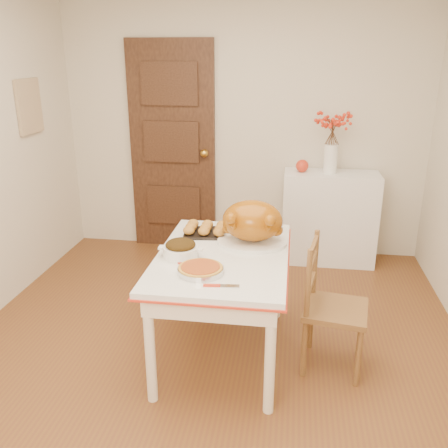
# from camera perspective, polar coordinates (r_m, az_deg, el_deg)

# --- Properties ---
(floor) EXTENTS (3.50, 4.00, 0.00)m
(floor) POSITION_cam_1_polar(r_m,az_deg,el_deg) (3.31, -1.87, -15.82)
(floor) COLOR brown
(floor) RESTS_ON ground
(wall_back) EXTENTS (3.50, 0.00, 2.50)m
(wall_back) POSITION_cam_1_polar(r_m,az_deg,el_deg) (4.73, 2.28, 11.46)
(wall_back) COLOR beige
(wall_back) RESTS_ON ground
(wall_front) EXTENTS (3.50, 0.00, 2.50)m
(wall_front) POSITION_cam_1_polar(r_m,az_deg,el_deg) (1.06, -23.56, -21.62)
(wall_front) COLOR beige
(wall_front) RESTS_ON ground
(door_back) EXTENTS (0.85, 0.06, 2.06)m
(door_back) POSITION_cam_1_polar(r_m,az_deg,el_deg) (4.86, -6.14, 8.95)
(door_back) COLOR black
(door_back) RESTS_ON ground
(photo_board) EXTENTS (0.03, 0.35, 0.45)m
(photo_board) POSITION_cam_1_polar(r_m,az_deg,el_deg) (4.47, -22.16, 12.84)
(photo_board) COLOR #CFBE87
(photo_board) RESTS_ON ground
(sideboard) EXTENTS (0.88, 0.39, 0.88)m
(sideboard) POSITION_cam_1_polar(r_m,az_deg,el_deg) (4.69, 12.37, 0.73)
(sideboard) COLOR white
(sideboard) RESTS_ON floor
(kitchen_table) EXTENTS (0.84, 1.22, 0.73)m
(kitchen_table) POSITION_cam_1_polar(r_m,az_deg,el_deg) (3.19, -0.13, -9.56)
(kitchen_table) COLOR white
(kitchen_table) RESTS_ON floor
(chair_oak) EXTENTS (0.44, 0.44, 0.86)m
(chair_oak) POSITION_cam_1_polar(r_m,az_deg,el_deg) (3.11, 13.19, -9.55)
(chair_oak) COLOR brown
(chair_oak) RESTS_ON floor
(berry_vase) EXTENTS (0.28, 0.28, 0.55)m
(berry_vase) POSITION_cam_1_polar(r_m,az_deg,el_deg) (4.51, 12.69, 9.34)
(berry_vase) COLOR white
(berry_vase) RESTS_ON sideboard
(apple) EXTENTS (0.12, 0.12, 0.12)m
(apple) POSITION_cam_1_polar(r_m,az_deg,el_deg) (4.54, 9.28, 6.84)
(apple) COLOR red
(apple) RESTS_ON sideboard
(turkey_platter) EXTENTS (0.56, 0.51, 0.29)m
(turkey_platter) POSITION_cam_1_polar(r_m,az_deg,el_deg) (3.13, 3.39, 0.11)
(turkey_platter) COLOR #985005
(turkey_platter) RESTS_ON kitchen_table
(pumpkin_pie) EXTENTS (0.33, 0.33, 0.06)m
(pumpkin_pie) POSITION_cam_1_polar(r_m,az_deg,el_deg) (2.76, -2.81, -5.31)
(pumpkin_pie) COLOR #9F4318
(pumpkin_pie) RESTS_ON kitchen_table
(stuffing_dish) EXTENTS (0.33, 0.29, 0.11)m
(stuffing_dish) POSITION_cam_1_polar(r_m,az_deg,el_deg) (2.97, -5.18, -2.96)
(stuffing_dish) COLOR #38250A
(stuffing_dish) RESTS_ON kitchen_table
(rolls_tray) EXTENTS (0.32, 0.27, 0.08)m
(rolls_tray) POSITION_cam_1_polar(r_m,az_deg,el_deg) (3.33, -2.18, -0.59)
(rolls_tray) COLOR #A0631C
(rolls_tray) RESTS_ON kitchen_table
(pie_server) EXTENTS (0.20, 0.08, 0.01)m
(pie_server) POSITION_cam_1_polar(r_m,az_deg,el_deg) (2.61, -0.33, -7.34)
(pie_server) COLOR silver
(pie_server) RESTS_ON kitchen_table
(carving_knife) EXTENTS (0.24, 0.17, 0.01)m
(carving_knife) POSITION_cam_1_polar(r_m,az_deg,el_deg) (2.86, -4.61, -4.88)
(carving_knife) COLOR silver
(carving_knife) RESTS_ON kitchen_table
(drinking_glass) EXTENTS (0.07, 0.07, 0.11)m
(drinking_glass) POSITION_cam_1_polar(r_m,az_deg,el_deg) (3.42, 2.39, 0.25)
(drinking_glass) COLOR white
(drinking_glass) RESTS_ON kitchen_table
(shaker_pair) EXTENTS (0.09, 0.06, 0.09)m
(shaker_pair) POSITION_cam_1_polar(r_m,az_deg,el_deg) (3.40, 6.32, -0.23)
(shaker_pair) COLOR white
(shaker_pair) RESTS_ON kitchen_table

